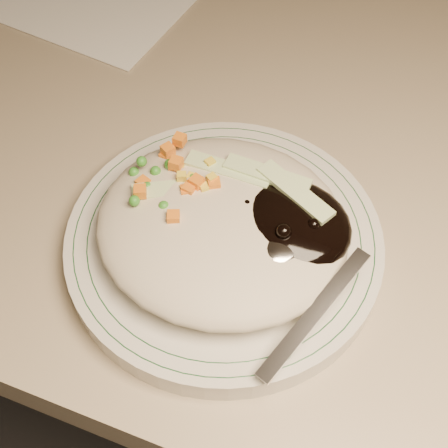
% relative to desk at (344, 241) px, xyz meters
% --- Properties ---
extents(desk, '(1.40, 0.70, 0.74)m').
position_rel_desk_xyz_m(desk, '(0.00, 0.00, 0.00)').
color(desk, gray).
rests_on(desk, ground).
extents(plate, '(0.25, 0.25, 0.02)m').
position_rel_desk_xyz_m(plate, '(-0.08, -0.19, 0.21)').
color(plate, silver).
rests_on(plate, desk).
extents(plate_rim, '(0.24, 0.24, 0.00)m').
position_rel_desk_xyz_m(plate_rim, '(-0.08, -0.19, 0.22)').
color(plate_rim, '#144723').
rests_on(plate_rim, plate).
extents(meal, '(0.21, 0.19, 0.05)m').
position_rel_desk_xyz_m(meal, '(-0.08, -0.19, 0.24)').
color(meal, '#B1A68F').
rests_on(meal, plate).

